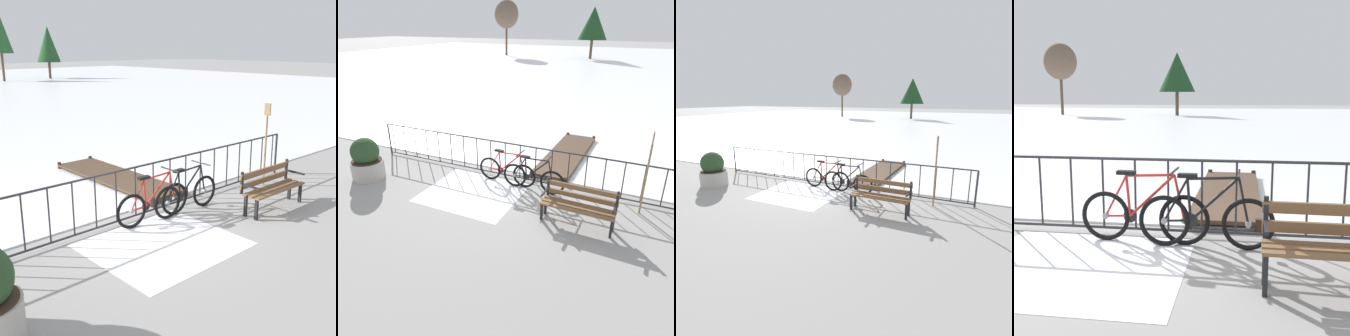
% 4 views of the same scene
% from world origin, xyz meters
% --- Properties ---
extents(ground_plane, '(160.00, 160.00, 0.00)m').
position_xyz_m(ground_plane, '(0.00, 0.00, 0.00)').
color(ground_plane, gray).
extents(snow_patch, '(2.44, 2.17, 0.01)m').
position_xyz_m(snow_patch, '(-0.60, -1.20, 0.00)').
color(snow_patch, white).
rests_on(snow_patch, ground).
extents(railing_fence, '(9.06, 0.06, 1.07)m').
position_xyz_m(railing_fence, '(-0.00, 0.00, 0.56)').
color(railing_fence, '#2D2D33').
rests_on(railing_fence, ground).
extents(bicycle_near_railing, '(1.71, 0.52, 0.97)m').
position_xyz_m(bicycle_near_railing, '(0.77, -0.40, 0.37)').
color(bicycle_near_railing, black).
rests_on(bicycle_near_railing, ground).
extents(bicycle_second, '(1.71, 0.52, 0.97)m').
position_xyz_m(bicycle_second, '(-0.04, -0.31, 0.37)').
color(bicycle_second, black).
rests_on(bicycle_second, ground).
extents(park_bench, '(1.61, 0.52, 0.89)m').
position_xyz_m(park_bench, '(2.22, -1.41, 0.51)').
color(park_bench, brown).
rests_on(park_bench, ground).
extents(oar_upright, '(0.04, 0.16, 1.98)m').
position_xyz_m(oar_upright, '(3.43, -0.39, 1.14)').
color(oar_upright, '#937047').
rests_on(oar_upright, ground).
extents(wooden_dock, '(1.10, 4.00, 0.20)m').
position_xyz_m(wooden_dock, '(0.96, 2.25, 0.12)').
color(wooden_dock, '#4C3828').
rests_on(wooden_dock, ground).
extents(tree_centre, '(2.23, 2.23, 6.45)m').
position_xyz_m(tree_centre, '(12.07, 35.48, 4.50)').
color(tree_centre, brown).
rests_on(tree_centre, ground).
extents(tree_east_mid, '(2.37, 2.37, 5.22)m').
position_xyz_m(tree_east_mid, '(17.10, 35.83, 3.43)').
color(tree_east_mid, brown).
rests_on(tree_east_mid, ground).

